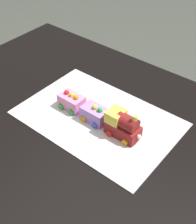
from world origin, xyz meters
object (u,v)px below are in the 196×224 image
cake_car_flatbed_lavender (95,114)px  cake_car_gondola_bubblegum (72,101)px  dining_table (81,136)px  cake_locomotive (123,125)px

cake_car_flatbed_lavender → cake_car_gondola_bubblegum: bearing=0.0°
dining_table → cake_locomotive: cake_locomotive is taller
cake_car_flatbed_lavender → dining_table: bearing=17.9°
cake_car_flatbed_lavender → cake_car_gondola_bubblegum: same height
cake_locomotive → cake_car_flatbed_lavender: bearing=-0.0°
dining_table → cake_car_flatbed_lavender: bearing=-162.1°
dining_table → cake_car_gondola_bubblegum: (0.06, -0.02, 0.14)m
dining_table → cake_car_flatbed_lavender: size_ratio=14.00×
cake_car_flatbed_lavender → cake_car_gondola_bubblegum: size_ratio=1.00×
dining_table → cake_car_gondola_bubblegum: cake_car_gondola_bubblegum is taller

